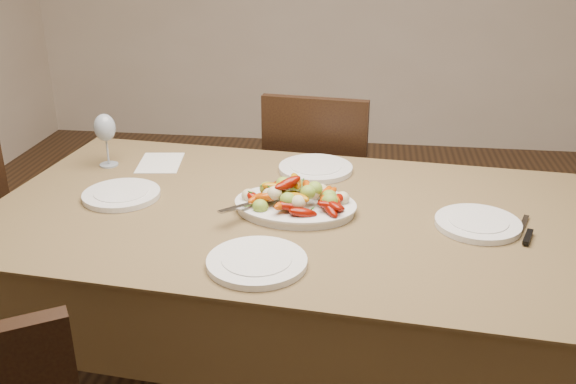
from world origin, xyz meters
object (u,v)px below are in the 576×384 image
Objects in this scene: serving_platter at (295,207)px; plate_near at (257,262)px; plate_far at (316,169)px; wine_glass at (106,139)px; chair_far at (322,192)px; plate_right at (478,224)px; plate_left at (122,195)px; dining_table at (288,314)px.

plate_near is (-0.06, -0.34, -0.00)m from serving_platter.
plate_far is 1.00× the size of plate_near.
wine_glass reaches higher than serving_platter.
chair_far is 3.85× the size of plate_right.
chair_far is at bearing 91.39° from plate_far.
serving_platter is at bearing -2.85° from plate_left.
plate_far is at bearing 143.34° from plate_right.
plate_near is (-0.08, -1.15, 0.29)m from chair_far.
plate_near is 0.93m from wine_glass.
dining_table is at bearing 93.15° from chair_far.
serving_platter is 1.47× the size of plate_right.
chair_far is at bearing 53.16° from plate_left.
serving_platter is 0.57m from plate_left.
chair_far reaches higher than plate_left.
chair_far is at bearing 34.71° from wine_glass.
plate_far and plate_near have the same top height.
serving_platter is 0.78m from wine_glass.
plate_left is at bearing 143.80° from plate_near.
plate_near is at bearing -152.82° from plate_right.
chair_far is 1.02m from plate_left.
plate_left is at bearing -60.74° from wine_glass.
dining_table is at bearing -23.21° from wine_glass.
wine_glass is (-0.72, 0.30, 0.09)m from serving_platter.
chair_far is 1.19m from plate_near.
wine_glass reaches higher than plate_left.
plate_left is at bearing 177.12° from dining_table.
plate_right is 0.94× the size of plate_far.
dining_table is 0.52m from plate_far.
plate_right is at bearing -14.94° from wine_glass.
plate_left is at bearing 177.15° from serving_platter.
plate_right reaches higher than dining_table.
plate_right is 0.64m from plate_far.
serving_platter reaches higher than plate_left.
serving_platter is 1.47× the size of plate_left.
wine_glass is (-0.75, -0.04, 0.09)m from plate_far.
plate_far is 1.28× the size of wine_glass.
plate_far is at bearing 81.10° from dining_table.
wine_glass is at bearing 157.38° from serving_platter.
plate_right is 1.21× the size of wine_glass.
serving_platter is 0.35m from plate_near.
plate_right is 1.31m from wine_glass.
dining_table is 1.94× the size of chair_far.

